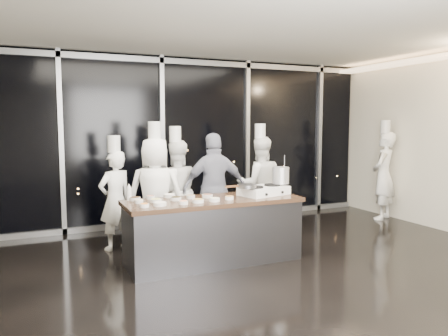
{
  "coord_description": "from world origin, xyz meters",
  "views": [
    {
      "loc": [
        -2.3,
        -4.61,
        1.96
      ],
      "look_at": [
        0.3,
        1.2,
        1.29
      ],
      "focal_mm": 35.0,
      "sensor_mm": 36.0,
      "label": 1
    }
  ],
  "objects_px": {
    "guest": "(215,188)",
    "chef_right": "(260,184)",
    "chef_far_left": "(115,199)",
    "chef_left": "(155,193)",
    "chef_center": "(176,190)",
    "stove": "(264,190)",
    "chef_side": "(384,175)",
    "demo_counter": "(213,230)",
    "frying_pan": "(246,186)",
    "stock_pot": "(281,175)"
  },
  "relations": [
    {
      "from": "guest",
      "to": "chef_right",
      "type": "relative_size",
      "value": 0.93
    },
    {
      "from": "chef_far_left",
      "to": "chef_right",
      "type": "bearing_deg",
      "value": 159.61
    },
    {
      "from": "chef_left",
      "to": "chef_center",
      "type": "bearing_deg",
      "value": -120.29
    },
    {
      "from": "stove",
      "to": "chef_right",
      "type": "xyz_separation_m",
      "value": [
        0.62,
        1.26,
        -0.1
      ]
    },
    {
      "from": "chef_far_left",
      "to": "chef_center",
      "type": "bearing_deg",
      "value": 162.41
    },
    {
      "from": "stove",
      "to": "chef_center",
      "type": "height_order",
      "value": "chef_center"
    },
    {
      "from": "chef_center",
      "to": "chef_side",
      "type": "xyz_separation_m",
      "value": [
        4.34,
        -0.13,
        0.06
      ]
    },
    {
      "from": "demo_counter",
      "to": "stove",
      "type": "bearing_deg",
      "value": 1.0
    },
    {
      "from": "chef_right",
      "to": "chef_side",
      "type": "distance_m",
      "value": 2.77
    },
    {
      "from": "demo_counter",
      "to": "guest",
      "type": "bearing_deg",
      "value": 66.04
    },
    {
      "from": "demo_counter",
      "to": "chef_far_left",
      "type": "distance_m",
      "value": 1.68
    },
    {
      "from": "demo_counter",
      "to": "frying_pan",
      "type": "xyz_separation_m",
      "value": [
        0.46,
        -0.09,
        0.61
      ]
    },
    {
      "from": "chef_left",
      "to": "chef_right",
      "type": "xyz_separation_m",
      "value": [
        2.0,
        0.35,
        -0.02
      ]
    },
    {
      "from": "chef_left",
      "to": "chef_right",
      "type": "bearing_deg",
      "value": -149.22
    },
    {
      "from": "guest",
      "to": "stove",
      "type": "bearing_deg",
      "value": 120.66
    },
    {
      "from": "chef_left",
      "to": "chef_right",
      "type": "distance_m",
      "value": 2.03
    },
    {
      "from": "chef_side",
      "to": "guest",
      "type": "bearing_deg",
      "value": -26.44
    },
    {
      "from": "stock_pot",
      "to": "chef_right",
      "type": "bearing_deg",
      "value": 76.03
    },
    {
      "from": "chef_side",
      "to": "frying_pan",
      "type": "bearing_deg",
      "value": -11.69
    },
    {
      "from": "chef_center",
      "to": "guest",
      "type": "relative_size",
      "value": 1.06
    },
    {
      "from": "stock_pot",
      "to": "chef_far_left",
      "type": "xyz_separation_m",
      "value": [
        -2.26,
        1.12,
        -0.37
      ]
    },
    {
      "from": "guest",
      "to": "chef_side",
      "type": "distance_m",
      "value": 3.8
    },
    {
      "from": "frying_pan",
      "to": "stock_pot",
      "type": "xyz_separation_m",
      "value": [
        0.67,
        0.17,
        0.1
      ]
    },
    {
      "from": "stove",
      "to": "stock_pot",
      "type": "distance_m",
      "value": 0.39
    },
    {
      "from": "stove",
      "to": "chef_left",
      "type": "bearing_deg",
      "value": 132.09
    },
    {
      "from": "stove",
      "to": "guest",
      "type": "bearing_deg",
      "value": 99.95
    },
    {
      "from": "stove",
      "to": "chef_left",
      "type": "distance_m",
      "value": 1.66
    },
    {
      "from": "demo_counter",
      "to": "chef_center",
      "type": "bearing_deg",
      "value": 96.05
    },
    {
      "from": "stove",
      "to": "chef_right",
      "type": "bearing_deg",
      "value": 49.31
    },
    {
      "from": "chef_far_left",
      "to": "chef_left",
      "type": "height_order",
      "value": "chef_left"
    },
    {
      "from": "chef_far_left",
      "to": "chef_right",
      "type": "relative_size",
      "value": 0.91
    },
    {
      "from": "chef_far_left",
      "to": "stock_pot",
      "type": "bearing_deg",
      "value": 131.6
    },
    {
      "from": "chef_center",
      "to": "chef_right",
      "type": "xyz_separation_m",
      "value": [
        1.56,
        -0.0,
        0.02
      ]
    },
    {
      "from": "chef_far_left",
      "to": "chef_center",
      "type": "height_order",
      "value": "chef_center"
    },
    {
      "from": "chef_right",
      "to": "guest",
      "type": "bearing_deg",
      "value": 34.47
    },
    {
      "from": "stock_pot",
      "to": "chef_right",
      "type": "height_order",
      "value": "chef_right"
    },
    {
      "from": "chef_far_left",
      "to": "stove",
      "type": "bearing_deg",
      "value": 126.47
    },
    {
      "from": "stove",
      "to": "chef_far_left",
      "type": "bearing_deg",
      "value": 134.12
    },
    {
      "from": "demo_counter",
      "to": "chef_right",
      "type": "xyz_separation_m",
      "value": [
        1.43,
        1.27,
        0.41
      ]
    },
    {
      "from": "chef_left",
      "to": "frying_pan",
      "type": "bearing_deg",
      "value": 156.29
    },
    {
      "from": "stove",
      "to": "guest",
      "type": "relative_size",
      "value": 0.44
    },
    {
      "from": "frying_pan",
      "to": "chef_left",
      "type": "relative_size",
      "value": 0.25
    },
    {
      "from": "frying_pan",
      "to": "guest",
      "type": "relative_size",
      "value": 0.27
    },
    {
      "from": "frying_pan",
      "to": "stock_pot",
      "type": "distance_m",
      "value": 0.7
    },
    {
      "from": "chef_left",
      "to": "guest",
      "type": "height_order",
      "value": "chef_left"
    },
    {
      "from": "frying_pan",
      "to": "chef_left",
      "type": "distance_m",
      "value": 1.46
    },
    {
      "from": "stock_pot",
      "to": "chef_right",
      "type": "distance_m",
      "value": 1.27
    },
    {
      "from": "chef_far_left",
      "to": "chef_left",
      "type": "relative_size",
      "value": 0.89
    },
    {
      "from": "chef_center",
      "to": "chef_right",
      "type": "bearing_deg",
      "value": -179.15
    },
    {
      "from": "guest",
      "to": "frying_pan",
      "type": "bearing_deg",
      "value": 99.7
    }
  ]
}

